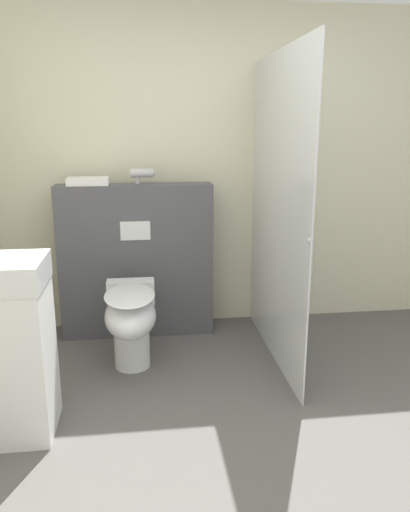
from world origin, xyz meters
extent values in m
plane|color=#565451|center=(0.00, 0.00, 0.00)|extent=(12.00, 12.00, 0.00)
cube|color=beige|center=(0.00, 2.02, 1.25)|extent=(8.00, 0.06, 2.50)
cube|color=#4C4C51|center=(-0.54, 1.78, 0.59)|extent=(1.16, 0.21, 1.18)
cube|color=white|center=(-0.54, 1.67, 0.85)|extent=(0.22, 0.01, 0.14)
cube|color=silver|center=(0.41, 1.27, 1.04)|extent=(0.01, 1.43, 2.07)
sphere|color=#B2B2B7|center=(0.41, 0.59, 0.99)|extent=(0.04, 0.04, 0.04)
cylinder|color=white|center=(-0.59, 1.20, 0.19)|extent=(0.24, 0.24, 0.38)
ellipsoid|color=white|center=(-0.59, 1.11, 0.40)|extent=(0.33, 0.54, 0.26)
ellipsoid|color=white|center=(-0.59, 1.11, 0.55)|extent=(0.33, 0.53, 0.02)
cube|color=white|center=(-0.59, 1.41, 0.46)|extent=(0.33, 0.13, 0.17)
cylinder|color=#B7B7BC|center=(-0.48, 1.81, 1.26)|extent=(0.16, 0.07, 0.07)
cone|color=#B7B7BC|center=(-0.39, 1.81, 1.26)|extent=(0.03, 0.06, 0.06)
cylinder|color=#B7B7BC|center=(-0.52, 1.81, 1.22)|extent=(0.03, 0.03, 0.07)
cube|color=white|center=(-0.88, 1.78, 1.21)|extent=(0.30, 0.19, 0.05)
camera|label=1|loc=(-0.49, -1.96, 1.60)|focal=35.00mm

